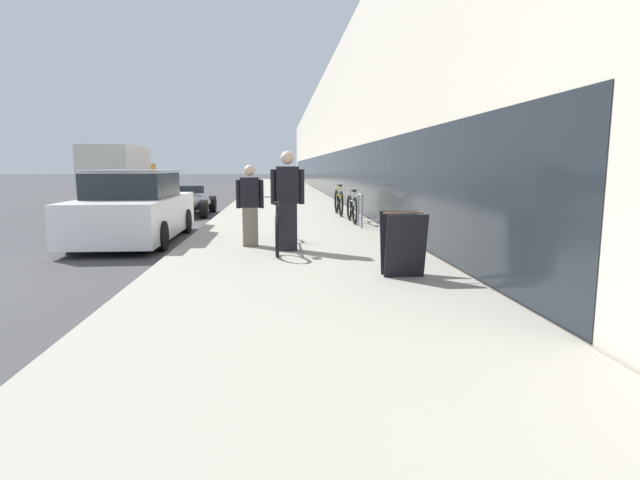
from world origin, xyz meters
The scene contains 12 objects.
sidewalk_slab centered at (6.19, 21.00, 0.07)m, with size 4.56×70.00×0.15m.
storefront_facade centered at (13.51, 29.00, 3.43)m, with size 10.01×70.00×6.88m.
tandem_bicycle centered at (5.83, 2.98, 0.54)m, with size 0.52×2.85×0.92m.
person_rider centered at (6.02, 2.61, 1.04)m, with size 0.61×0.24×1.79m.
person_bystander centered at (5.32, 3.18, 0.92)m, with size 0.52×0.21×1.54m.
bike_rack_hoop centered at (7.90, 5.97, 0.66)m, with size 0.05×0.60×0.84m.
cruiser_bike_nearest centered at (7.87, 7.12, 0.53)m, with size 0.52×1.73×0.91m.
cruiser_bike_middle centered at (7.76, 9.27, 0.55)m, with size 0.52×1.91×0.97m.
sandwich_board_sign centered at (7.58, 0.34, 0.60)m, with size 0.56×0.56×0.90m.
parked_sedan_curbside centered at (2.68, 4.97, 0.70)m, with size 1.94×4.54×1.59m.
vintage_roadster_curbside centered at (2.63, 11.09, 0.43)m, with size 1.87×3.84×0.99m.
moving_truck centered at (-2.57, 21.21, 1.38)m, with size 2.49×6.21×2.73m.
Camera 1 is at (5.85, -6.39, 1.66)m, focal length 28.00 mm.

